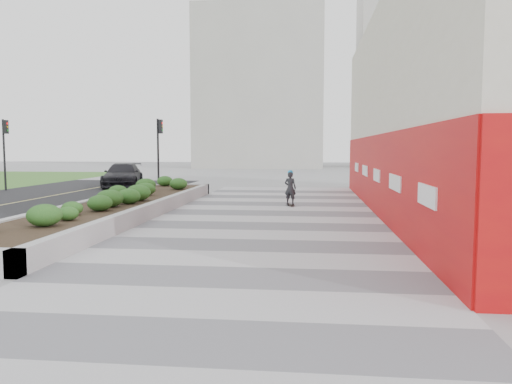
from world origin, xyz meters
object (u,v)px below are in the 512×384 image
car_dark (123,175)px  planter (121,204)px  traffic_signal_near (159,144)px  skateboarder (290,188)px  traffic_signal_far (5,144)px

car_dark → planter: bearing=-82.0°
traffic_signal_near → skateboarder: 10.60m
skateboarder → car_dark: 14.75m
car_dark → traffic_signal_near: bearing=-52.9°
traffic_signal_near → traffic_signal_far: 9.21m
traffic_signal_near → skateboarder: (7.88, -6.81, -1.97)m
car_dark → traffic_signal_far: bearing=-163.6°
traffic_signal_far → skateboarder: traffic_signal_far is taller
car_dark → skateboarder: bearing=-53.4°
traffic_signal_far → skateboarder: 18.31m
traffic_signal_near → skateboarder: traffic_signal_near is taller
traffic_signal_far → car_dark: traffic_signal_far is taller
skateboarder → planter: bearing=-167.2°
skateboarder → car_dark: skateboarder is taller
planter → car_dark: car_dark is taller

